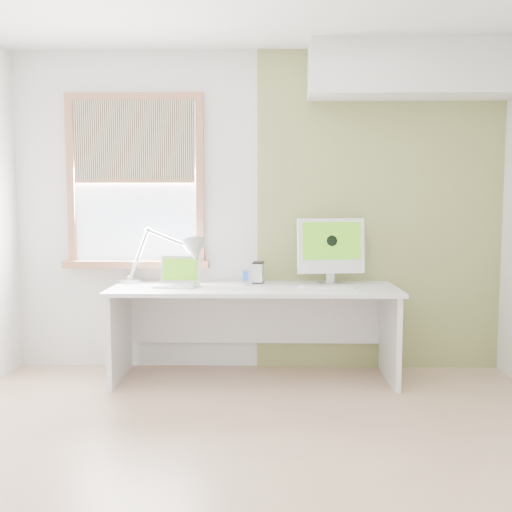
{
  "coord_description": "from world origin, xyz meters",
  "views": [
    {
      "loc": [
        0.07,
        -2.97,
        1.38
      ],
      "look_at": [
        0.0,
        1.05,
        1.0
      ],
      "focal_mm": 40.05,
      "sensor_mm": 36.0,
      "label": 1
    }
  ],
  "objects_px": {
    "desk_lamp": "(182,255)",
    "laptop": "(178,279)",
    "desk": "(254,310)",
    "imac": "(331,247)",
    "external_drive": "(258,273)"
  },
  "relations": [
    {
      "from": "desk",
      "to": "external_drive",
      "type": "xyz_separation_m",
      "value": [
        0.03,
        0.15,
        0.28
      ]
    },
    {
      "from": "desk",
      "to": "laptop",
      "type": "height_order",
      "value": "laptop"
    },
    {
      "from": "desk",
      "to": "laptop",
      "type": "distance_m",
      "value": 0.64
    },
    {
      "from": "desk_lamp",
      "to": "laptop",
      "type": "height_order",
      "value": "desk_lamp"
    },
    {
      "from": "desk",
      "to": "desk_lamp",
      "type": "height_order",
      "value": "desk_lamp"
    },
    {
      "from": "laptop",
      "to": "desk_lamp",
      "type": "bearing_deg",
      "value": 79.92
    },
    {
      "from": "desk",
      "to": "laptop",
      "type": "xyz_separation_m",
      "value": [
        -0.59,
        -0.02,
        0.25
      ]
    },
    {
      "from": "laptop",
      "to": "imac",
      "type": "bearing_deg",
      "value": 5.66
    },
    {
      "from": "laptop",
      "to": "imac",
      "type": "xyz_separation_m",
      "value": [
        1.2,
        0.12,
        0.24
      ]
    },
    {
      "from": "desk",
      "to": "desk_lamp",
      "type": "bearing_deg",
      "value": 171.7
    },
    {
      "from": "desk_lamp",
      "to": "external_drive",
      "type": "bearing_deg",
      "value": 6.15
    },
    {
      "from": "desk",
      "to": "desk_lamp",
      "type": "distance_m",
      "value": 0.72
    },
    {
      "from": "laptop",
      "to": "desk",
      "type": "bearing_deg",
      "value": 1.8
    },
    {
      "from": "desk_lamp",
      "to": "imac",
      "type": "distance_m",
      "value": 1.18
    },
    {
      "from": "external_drive",
      "to": "desk_lamp",
      "type": "bearing_deg",
      "value": -173.85
    }
  ]
}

